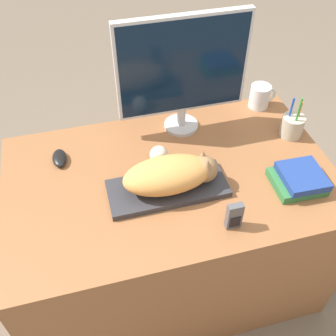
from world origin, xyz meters
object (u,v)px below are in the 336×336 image
(cat, at_px, (173,174))
(book_stack, at_px, (299,179))
(monitor, at_px, (183,69))
(baseball, at_px, (159,155))
(keyboard, at_px, (168,188))
(pen_cup, at_px, (292,126))
(computer_mouse, at_px, (60,158))
(phone, at_px, (234,216))
(coffee_mug, at_px, (260,96))

(cat, height_order, book_stack, cat)
(monitor, distance_m, baseball, 0.35)
(keyboard, xyz_separation_m, baseball, (0.01, 0.16, 0.03))
(keyboard, xyz_separation_m, pen_cup, (0.59, 0.18, 0.04))
(baseball, relative_size, book_stack, 0.39)
(computer_mouse, relative_size, pen_cup, 0.51)
(pen_cup, height_order, phone, pen_cup)
(computer_mouse, xyz_separation_m, book_stack, (0.86, -0.37, 0.02))
(monitor, xyz_separation_m, phone, (0.02, -0.57, -0.23))
(keyboard, xyz_separation_m, computer_mouse, (-0.38, 0.27, 0.00))
(keyboard, height_order, book_stack, book_stack)
(monitor, bearing_deg, book_stack, -53.79)
(computer_mouse, bearing_deg, monitor, 8.75)
(coffee_mug, height_order, pen_cup, pen_cup)
(computer_mouse, xyz_separation_m, coffee_mug, (0.93, 0.14, 0.04))
(keyboard, relative_size, book_stack, 2.34)
(monitor, relative_size, pen_cup, 2.60)
(monitor, relative_size, computer_mouse, 5.07)
(monitor, relative_size, book_stack, 2.82)
(keyboard, distance_m, coffee_mug, 0.69)
(phone, bearing_deg, computer_mouse, 138.73)
(baseball, relative_size, phone, 0.68)
(coffee_mug, xyz_separation_m, book_stack, (-0.07, -0.50, -0.02))
(cat, bearing_deg, phone, -54.64)
(coffee_mug, bearing_deg, monitor, -171.96)
(cat, xyz_separation_m, phone, (0.15, -0.22, -0.03))
(keyboard, distance_m, book_stack, 0.49)
(phone, bearing_deg, monitor, 91.83)
(computer_mouse, bearing_deg, pen_cup, -5.37)
(keyboard, bearing_deg, cat, 0.00)
(monitor, bearing_deg, cat, -111.17)
(monitor, xyz_separation_m, pen_cup, (0.44, -0.17, -0.24))
(baseball, bearing_deg, cat, -85.20)
(coffee_mug, distance_m, pen_cup, 0.23)
(cat, bearing_deg, coffee_mug, 37.38)
(baseball, distance_m, phone, 0.41)
(computer_mouse, relative_size, phone, 0.96)
(coffee_mug, relative_size, phone, 1.17)
(keyboard, height_order, coffee_mug, coffee_mug)
(computer_mouse, height_order, coffee_mug, coffee_mug)
(pen_cup, xyz_separation_m, baseball, (-0.59, -0.02, -0.01))
(monitor, distance_m, computer_mouse, 0.60)
(keyboard, relative_size, phone, 4.05)
(coffee_mug, bearing_deg, baseball, -155.70)
(computer_mouse, distance_m, phone, 0.73)
(cat, relative_size, monitor, 0.66)
(keyboard, height_order, monitor, monitor)
(keyboard, xyz_separation_m, phone, (0.17, -0.22, 0.04))
(pen_cup, relative_size, book_stack, 1.08)
(pen_cup, bearing_deg, computer_mouse, 174.63)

